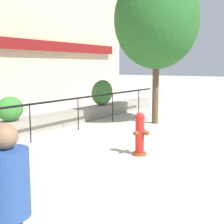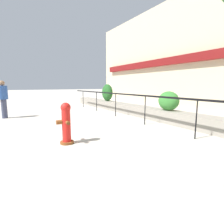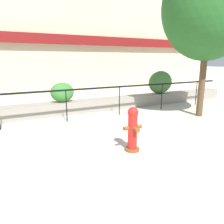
{
  "view_description": "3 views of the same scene",
  "coord_description": "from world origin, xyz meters",
  "px_view_note": "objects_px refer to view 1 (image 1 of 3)",
  "views": [
    {
      "loc": [
        -6.03,
        -2.05,
        2.22
      ],
      "look_at": [
        1.42,
        2.99,
        0.89
      ],
      "focal_mm": 50.0,
      "sensor_mm": 36.0,
      "label": 1
    },
    {
      "loc": [
        5.07,
        0.4,
        1.51
      ],
      "look_at": [
        0.41,
        3.17,
        0.68
      ],
      "focal_mm": 28.0,
      "sensor_mm": 36.0,
      "label": 2
    },
    {
      "loc": [
        -2.06,
        -2.51,
        2.15
      ],
      "look_at": [
        0.63,
        2.64,
        0.75
      ],
      "focal_mm": 35.0,
      "sensor_mm": 36.0,
      "label": 3
    }
  ],
  "objects_px": {
    "fire_hydrant": "(140,133)",
    "pedestrian": "(8,204)",
    "hedge_bush_1": "(10,109)",
    "hedge_bush_2": "(102,93)",
    "street_tree": "(157,20)"
  },
  "relations": [
    {
      "from": "hedge_bush_1",
      "to": "pedestrian",
      "type": "xyz_separation_m",
      "value": [
        -4.52,
        -5.79,
        0.1
      ]
    },
    {
      "from": "fire_hydrant",
      "to": "pedestrian",
      "type": "xyz_separation_m",
      "value": [
        -5.02,
        -1.43,
        0.44
      ]
    },
    {
      "from": "hedge_bush_1",
      "to": "street_tree",
      "type": "xyz_separation_m",
      "value": [
        4.66,
        -2.72,
        3.01
      ]
    },
    {
      "from": "hedge_bush_2",
      "to": "pedestrian",
      "type": "relative_size",
      "value": 0.81
    },
    {
      "from": "hedge_bush_1",
      "to": "street_tree",
      "type": "relative_size",
      "value": 0.16
    },
    {
      "from": "street_tree",
      "to": "fire_hydrant",
      "type": "bearing_deg",
      "value": -158.5
    },
    {
      "from": "hedge_bush_1",
      "to": "street_tree",
      "type": "height_order",
      "value": "street_tree"
    },
    {
      "from": "hedge_bush_1",
      "to": "hedge_bush_2",
      "type": "relative_size",
      "value": 0.66
    },
    {
      "from": "hedge_bush_2",
      "to": "pedestrian",
      "type": "distance_m",
      "value": 11.09
    },
    {
      "from": "hedge_bush_1",
      "to": "hedge_bush_2",
      "type": "xyz_separation_m",
      "value": [
        4.94,
        0.0,
        0.17
      ]
    },
    {
      "from": "hedge_bush_2",
      "to": "pedestrian",
      "type": "xyz_separation_m",
      "value": [
        -9.46,
        -5.79,
        -0.07
      ]
    },
    {
      "from": "street_tree",
      "to": "pedestrian",
      "type": "xyz_separation_m",
      "value": [
        -9.19,
        -3.07,
        -2.91
      ]
    },
    {
      "from": "fire_hydrant",
      "to": "hedge_bush_1",
      "type": "bearing_deg",
      "value": 96.53
    },
    {
      "from": "fire_hydrant",
      "to": "pedestrian",
      "type": "bearing_deg",
      "value": -164.1
    },
    {
      "from": "street_tree",
      "to": "hedge_bush_2",
      "type": "bearing_deg",
      "value": 84.25
    }
  ]
}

